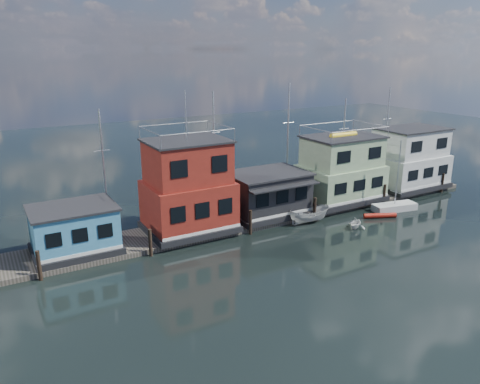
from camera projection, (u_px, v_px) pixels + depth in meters
ground at (360, 265)px, 34.85m from camera, size 160.00×160.00×0.00m
dock at (271, 215)px, 44.75m from camera, size 48.00×5.00×0.40m
houseboat_blue at (74, 230)px, 35.62m from camera, size 6.40×4.90×3.66m
houseboat_red at (188, 188)px, 39.58m from camera, size 7.40×5.90×11.86m
houseboat_dark at (267, 193)px, 43.85m from camera, size 7.40×6.10×4.06m
houseboat_green at (341, 170)px, 47.81m from camera, size 8.40×5.90×7.03m
houseboat_white at (409, 159)px, 52.56m from camera, size 8.40×5.90×6.66m
pilings at (285, 215)px, 42.01m from camera, size 42.28×0.28×2.20m
background_masts at (278, 144)px, 50.43m from camera, size 36.40×0.16×12.00m
dinghy_white at (356, 223)px, 41.79m from camera, size 2.51×2.39×1.04m
red_kayak at (380, 216)px, 44.45m from camera, size 3.06×1.70×0.46m
day_sailer at (394, 206)px, 46.46m from camera, size 4.66×2.27×7.05m
motorboat at (309, 215)px, 42.97m from camera, size 4.21×2.18×1.55m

